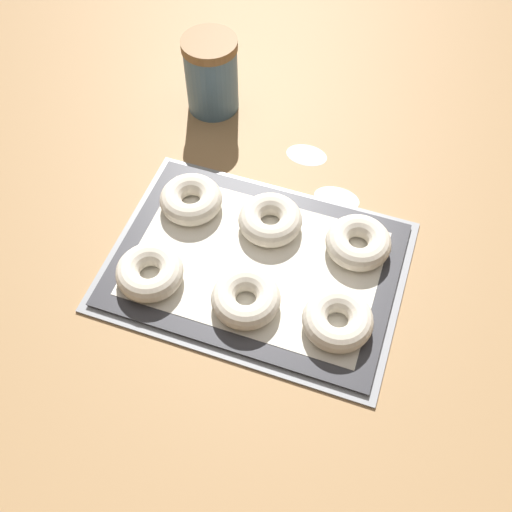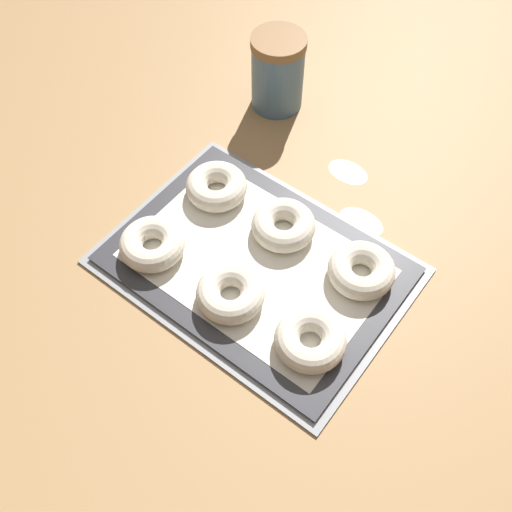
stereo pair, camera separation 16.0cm
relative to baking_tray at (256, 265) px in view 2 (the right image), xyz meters
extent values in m
plane|color=#A87F51|center=(-0.02, 0.01, 0.00)|extent=(2.80, 2.80, 0.00)
cube|color=#93969B|center=(0.00, 0.00, 0.00)|extent=(0.44, 0.32, 0.01)
cube|color=#333338|center=(0.00, 0.00, 0.01)|extent=(0.42, 0.30, 0.00)
cube|color=silver|center=(0.00, 0.00, 0.01)|extent=(0.37, 0.24, 0.00)
torus|color=silver|center=(-0.14, -0.08, 0.02)|extent=(0.10, 0.10, 0.04)
torus|color=silver|center=(0.01, -0.07, 0.02)|extent=(0.10, 0.10, 0.04)
torus|color=silver|center=(0.14, -0.06, 0.02)|extent=(0.10, 0.10, 0.04)
torus|color=silver|center=(-0.13, 0.07, 0.02)|extent=(0.10, 0.10, 0.04)
torus|color=silver|center=(0.00, 0.07, 0.02)|extent=(0.10, 0.10, 0.04)
torus|color=silver|center=(0.14, 0.07, 0.02)|extent=(0.10, 0.10, 0.04)
cylinder|color=slate|center=(-0.19, 0.31, 0.06)|extent=(0.09, 0.09, 0.12)
cylinder|color=olive|center=(-0.19, 0.31, 0.13)|extent=(0.10, 0.10, 0.02)
ellipsoid|color=white|center=(0.01, 0.25, 0.00)|extent=(0.07, 0.05, 0.00)
ellipsoid|color=white|center=(0.08, 0.17, 0.00)|extent=(0.08, 0.05, 0.00)
camera|label=1|loc=(0.16, -0.47, 0.76)|focal=42.00mm
camera|label=2|loc=(0.30, -0.40, 0.76)|focal=42.00mm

